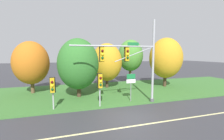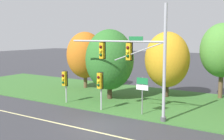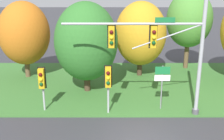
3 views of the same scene
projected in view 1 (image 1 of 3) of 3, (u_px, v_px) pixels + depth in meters
name	position (u px, v px, depth m)	size (l,w,h in m)	color
ground_plane	(131.00, 118.00, 11.33)	(160.00, 160.00, 0.00)	#333338
lane_stripe	(139.00, 125.00, 10.18)	(36.00, 0.16, 0.01)	beige
grass_verge	(105.00, 91.00, 19.18)	(48.00, 11.50, 0.10)	#386B2D
traffic_signal_mast	(133.00, 58.00, 13.93)	(8.03, 0.49, 7.99)	#9EA0A5
pedestrian_signal_near_kerb	(52.00, 87.00, 12.49)	(0.46, 0.55, 2.81)	#9EA0A5
pedestrian_signal_further_along	(100.00, 83.00, 13.24)	(0.46, 0.55, 3.03)	#9EA0A5
route_sign_post	(131.00, 82.00, 14.91)	(0.97, 0.08, 2.82)	slate
tree_nearest_road	(31.00, 63.00, 17.86)	(4.11, 4.11, 6.26)	brown
tree_left_of_mast	(78.00, 64.00, 16.33)	(4.44, 4.44, 6.43)	#423021
tree_behind_signpost	(107.00, 62.00, 20.95)	(4.22, 4.22, 6.22)	#423021
tree_mid_verge	(130.00, 56.00, 24.20)	(4.03, 4.03, 7.01)	brown
tree_tall_centre	(166.00, 58.00, 21.63)	(4.64, 4.64, 7.05)	#423021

